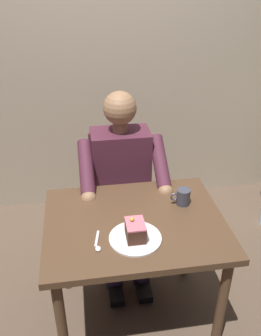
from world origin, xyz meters
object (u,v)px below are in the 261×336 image
object	(u,v)px
cake_slice	(135,230)
dessert_spoon	(98,244)
coffee_cup	(183,196)
chair	(119,191)
dining_table	(135,236)
seated_person	(123,186)

from	to	relation	value
cake_slice	dessert_spoon	bearing A→B (deg)	3.74
cake_slice	coffee_cup	xyz separation A→B (m)	(-0.30, -0.24, -0.01)
chair	dessert_spoon	size ratio (longest dim) A/B	6.21
chair	coffee_cup	xyz separation A→B (m)	(-0.28, 0.54, 0.29)
dining_table	seated_person	bearing A→B (deg)	-90.00
seated_person	coffee_cup	bearing A→B (deg)	127.39
chair	coffee_cup	world-z (taller)	chair
cake_slice	dessert_spoon	size ratio (longest dim) A/B	0.80
chair	dining_table	bearing A→B (deg)	90.00
seated_person	chair	bearing A→B (deg)	-90.00
chair	seated_person	world-z (taller)	seated_person
seated_person	cake_slice	bearing A→B (deg)	88.04
coffee_cup	cake_slice	bearing A→B (deg)	39.05
dining_table	cake_slice	world-z (taller)	cake_slice
coffee_cup	dessert_spoon	bearing A→B (deg)	28.05
chair	coffee_cup	distance (m)	0.67
seated_person	coffee_cup	distance (m)	0.48
seated_person	cake_slice	world-z (taller)	seated_person
chair	cake_slice	xyz separation A→B (m)	(0.02, 0.78, 0.30)
dining_table	cake_slice	xyz separation A→B (m)	(0.02, 0.14, 0.16)
dining_table	cake_slice	bearing A→B (deg)	81.47
dining_table	coffee_cup	world-z (taller)	coffee_cup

